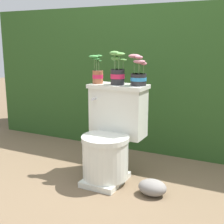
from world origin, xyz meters
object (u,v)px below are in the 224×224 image
Objects in this scene: potted_plant_left at (97,72)px; potted_plant_midleft at (118,72)px; toilet at (111,136)px; garden_stone at (152,187)px; potted_plant_middle at (138,75)px.

potted_plant_left is 0.17m from potted_plant_midleft.
toilet is 0.50m from garden_stone.
garden_stone is (0.38, -0.14, -0.28)m from toilet.
potted_plant_midleft reaches higher than potted_plant_left.
garden_stone is (0.56, -0.24, -0.75)m from potted_plant_left.
toilet is 3.60× the size of garden_stone.
potted_plant_midleft is 0.16m from potted_plant_middle.
potted_plant_left is 0.33m from potted_plant_middle.
potted_plant_midleft is (0.17, 0.00, 0.01)m from potted_plant_left.
potted_plant_middle is (0.16, 0.03, -0.02)m from potted_plant_midleft.
toilet is at bearing -89.99° from potted_plant_midleft.
potted_plant_left reaches higher than garden_stone.
potted_plant_left is 0.96× the size of potted_plant_middle.
potted_plant_middle reaches higher than potted_plant_left.
potted_plant_midleft is 1.10× the size of potted_plant_middle.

